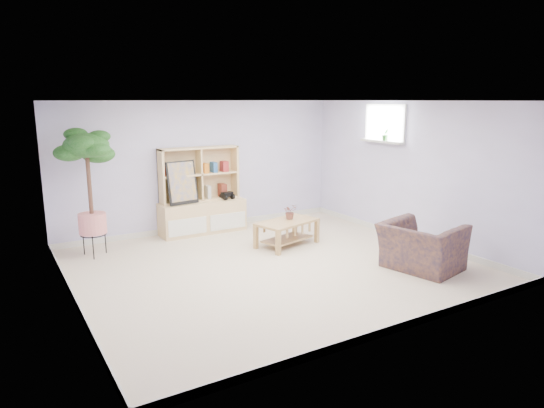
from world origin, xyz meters
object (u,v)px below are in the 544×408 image
coffee_table (287,233)px  armchair (422,243)px  floor_tree (90,193)px  storage_unit (202,191)px

coffee_table → armchair: bearing=-78.0°
floor_tree → armchair: bearing=-38.0°
storage_unit → coffee_table: size_ratio=1.51×
storage_unit → coffee_table: storage_unit is taller
coffee_table → floor_tree: size_ratio=0.52×
storage_unit → armchair: bearing=-61.0°
storage_unit → coffee_table: 1.84m
coffee_table → storage_unit: bearing=105.2°
floor_tree → armchair: (3.94, -3.07, -0.61)m
coffee_table → armchair: size_ratio=1.00×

